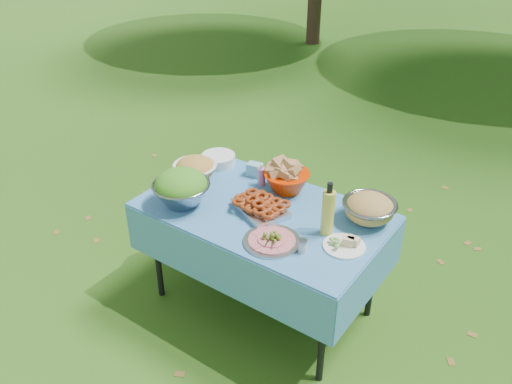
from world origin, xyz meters
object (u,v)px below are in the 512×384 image
pasta_bowl_steel (369,208)px  charcuterie_platter (272,237)px  picnic_table (263,259)px  plate_stack (218,159)px  salad_bowl (181,188)px  oil_bottle (328,209)px  bread_bowl (287,177)px

pasta_bowl_steel → charcuterie_platter: bearing=-124.3°
picnic_table → plate_stack: plate_stack is taller
plate_stack → picnic_table: bearing=-27.5°
salad_bowl → oil_bottle: size_ratio=1.07×
picnic_table → pasta_bowl_steel: 0.78m
plate_stack → pasta_bowl_steel: 1.15m
charcuterie_platter → oil_bottle: size_ratio=0.98×
plate_stack → bread_bowl: bearing=-3.1°
picnic_table → pasta_bowl_steel: size_ratio=4.67×
picnic_table → charcuterie_platter: bearing=-46.7°
plate_stack → oil_bottle: size_ratio=0.71×
plate_stack → pasta_bowl_steel: pasta_bowl_steel is taller
plate_stack → pasta_bowl_steel: size_ratio=0.74×
bread_bowl → pasta_bowl_steel: (0.57, -0.01, -0.01)m
salad_bowl → pasta_bowl_steel: salad_bowl is taller
pasta_bowl_steel → picnic_table: bearing=-154.9°
bread_bowl → pasta_bowl_steel: bearing=-0.8°
bread_bowl → oil_bottle: oil_bottle is taller
salad_bowl → plate_stack: size_ratio=1.50×
picnic_table → salad_bowl: salad_bowl is taller
plate_stack → bread_bowl: size_ratio=0.80×
charcuterie_platter → oil_bottle: 0.35m
picnic_table → pasta_bowl_steel: pasta_bowl_steel is taller
plate_stack → oil_bottle: oil_bottle is taller
plate_stack → bread_bowl: (0.58, -0.03, 0.06)m
salad_bowl → oil_bottle: oil_bottle is taller
charcuterie_platter → salad_bowl: bearing=179.4°
salad_bowl → charcuterie_platter: (0.66, -0.01, -0.08)m
oil_bottle → bread_bowl: bearing=149.0°
picnic_table → plate_stack: size_ratio=6.28×
plate_stack → pasta_bowl_steel: bearing=-2.0°
picnic_table → oil_bottle: 0.69m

